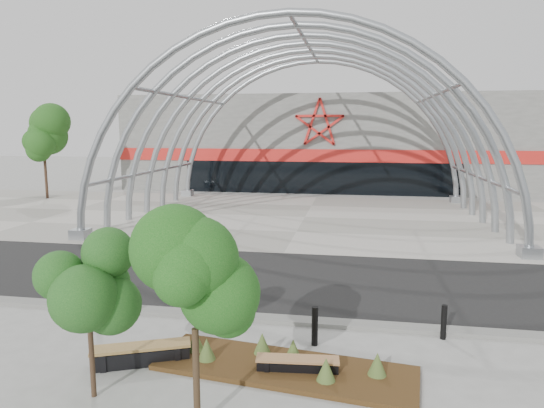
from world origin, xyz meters
TOP-DOWN VIEW (x-y plane):
  - ground at (0.00, 0.00)m, footprint 140.00×140.00m
  - road at (0.00, 3.50)m, footprint 140.00×7.00m
  - forecourt at (0.00, 15.50)m, footprint 60.00×17.00m
  - kerb at (0.00, -0.25)m, footprint 60.00×0.50m
  - arena_building at (0.00, 33.45)m, footprint 34.00×15.24m
  - vault_canopy at (0.00, 15.50)m, footprint 20.80×15.80m
  - planting_bed at (1.40, -2.88)m, footprint 5.89×2.50m
  - street_tree_0 at (-2.11, -4.58)m, footprint 1.41×1.41m
  - street_tree_1 at (0.24, -5.19)m, footprint 1.53×1.53m
  - bench_0 at (-1.74, -3.18)m, footprint 2.20×1.28m
  - bench_1 at (1.78, -3.02)m, footprint 1.82×0.55m
  - bollard_0 at (-3.61, -1.71)m, footprint 0.15×0.15m
  - bollard_1 at (-0.77, -0.49)m, footprint 0.17×0.17m
  - bollard_2 at (-0.89, -0.15)m, footprint 0.17×0.17m
  - bollard_3 at (2.02, -1.54)m, footprint 0.16×0.16m
  - bollard_4 at (5.19, -0.63)m, footprint 0.14×0.14m
  - bg_tree_0 at (-20.00, 20.00)m, footprint 3.00×3.00m

SIDE VIEW (x-z plane):
  - ground at x=0.00m, z-range 0.00..0.00m
  - road at x=0.00m, z-range 0.00..0.02m
  - vault_canopy at x=0.00m, z-range -10.16..10.20m
  - forecourt at x=0.00m, z-range 0.00..0.04m
  - kerb at x=0.00m, z-range 0.00..0.12m
  - planting_bed at x=1.40m, z-range -0.16..0.45m
  - bench_1 at x=1.78m, z-range 0.00..0.37m
  - bench_0 at x=-1.74m, z-range -0.01..0.45m
  - bollard_4 at x=5.19m, z-range 0.00..0.89m
  - bollard_0 at x=-3.61m, z-range 0.00..0.95m
  - bollard_3 at x=2.02m, z-range 0.00..0.98m
  - bollard_1 at x=-0.77m, z-range 0.00..1.04m
  - bollard_2 at x=-0.89m, z-range 0.00..1.05m
  - street_tree_0 at x=-2.11m, z-range 0.70..3.91m
  - street_tree_1 at x=0.24m, z-range 0.79..4.40m
  - arena_building at x=0.00m, z-range -0.01..7.99m
  - bg_tree_0 at x=-20.00m, z-range 1.41..7.86m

